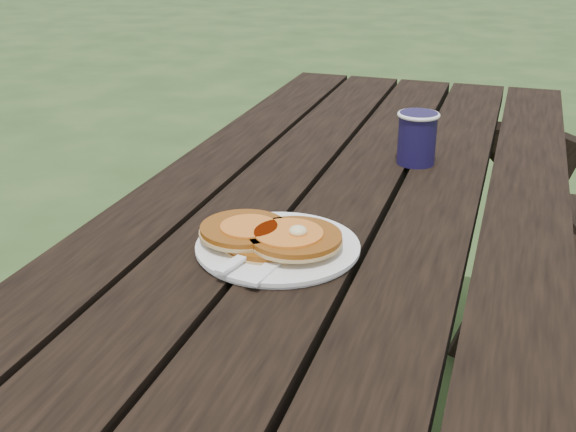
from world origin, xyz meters
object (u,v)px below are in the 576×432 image
(pancake_stack, at_px, (271,236))
(coffee_cup, at_px, (417,135))
(picnic_table, at_px, (347,361))
(plate, at_px, (278,248))

(pancake_stack, distance_m, coffee_cup, 0.49)
(pancake_stack, relative_size, coffee_cup, 2.09)
(picnic_table, bearing_deg, plate, -98.86)
(picnic_table, distance_m, pancake_stack, 0.51)
(picnic_table, height_order, plate, plate)
(picnic_table, relative_size, pancake_stack, 8.37)
(coffee_cup, bearing_deg, picnic_table, -118.13)
(picnic_table, bearing_deg, coffee_cup, 61.87)
(picnic_table, bearing_deg, pancake_stack, -100.38)
(pancake_stack, height_order, coffee_cup, coffee_cup)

